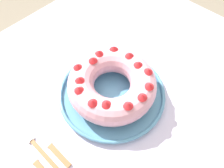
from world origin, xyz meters
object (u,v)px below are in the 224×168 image
object	(u,v)px
bundt_cake	(112,84)
fork	(38,148)
cake_knife	(51,146)
serving_knife	(36,163)
serving_dish	(112,93)

from	to	relation	value
bundt_cake	fork	world-z (taller)	bundt_cake
fork	cake_knife	xyz separation A→B (m)	(0.03, -0.02, 0.00)
fork	cake_knife	size ratio (longest dim) A/B	1.06
bundt_cake	serving_knife	size ratio (longest dim) A/B	1.23
fork	serving_dish	bearing A→B (deg)	-10.70
serving_knife	fork	bearing A→B (deg)	45.70
bundt_cake	cake_knife	xyz separation A→B (m)	(-0.25, 0.01, -0.06)
fork	serving_knife	distance (m)	0.04
serving_knife	cake_knife	bearing A→B (deg)	6.62
bundt_cake	serving_knife	xyz separation A→B (m)	(-0.31, 0.00, -0.06)
fork	serving_knife	bearing A→B (deg)	-136.14
fork	serving_knife	size ratio (longest dim) A/B	0.90
fork	cake_knife	bearing A→B (deg)	-43.72
serving_knife	cake_knife	size ratio (longest dim) A/B	1.17
serving_dish	serving_knife	xyz separation A→B (m)	(-0.31, 0.00, -0.01)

